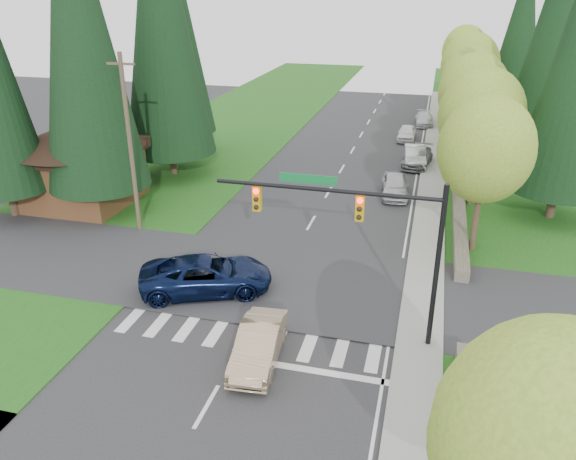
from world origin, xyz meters
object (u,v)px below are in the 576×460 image
at_px(parked_car_b, 418,157).
at_px(parked_car_c, 415,156).
at_px(suv_navy, 206,275).
at_px(parked_car_d, 407,133).
at_px(parked_car_e, 424,119).
at_px(parked_car_a, 395,186).
at_px(sedan_champagne, 259,344).

relative_size(parked_car_b, parked_car_c, 1.04).
relative_size(suv_navy, parked_car_d, 1.56).
bearing_deg(parked_car_b, parked_car_e, 97.55).
bearing_deg(parked_car_d, parked_car_c, -81.42).
relative_size(parked_car_b, parked_car_e, 1.11).
relative_size(parked_car_a, parked_car_b, 0.93).
relative_size(sedan_champagne, parked_car_a, 1.02).
xyz_separation_m(sedan_champagne, parked_car_e, (4.63, 41.10, -0.11)).
distance_m(suv_navy, parked_car_c, 24.15).
xyz_separation_m(parked_car_c, parked_car_d, (-1.11, 7.57, -0.08)).
height_order(suv_navy, parked_car_a, suv_navy).
distance_m(parked_car_b, parked_car_c, 0.31).
relative_size(sedan_champagne, suv_navy, 0.72).
bearing_deg(sedan_champagne, parked_car_c, 75.93).
relative_size(sedan_champagne, parked_car_d, 1.13).
distance_m(sedan_champagne, suv_navy, 5.92).
xyz_separation_m(parked_car_b, parked_car_e, (0.00, 14.19, -0.06)).
height_order(suv_navy, parked_car_c, suv_navy).
xyz_separation_m(parked_car_a, parked_car_b, (1.16, 7.35, -0.06)).
xyz_separation_m(parked_car_d, parked_car_e, (1.35, 6.43, -0.05)).
bearing_deg(sedan_champagne, parked_car_e, 78.70).
relative_size(parked_car_a, parked_car_d, 1.11).
relative_size(parked_car_a, parked_car_c, 0.96).
bearing_deg(parked_car_b, sedan_champagne, -92.21).
bearing_deg(parked_car_d, parked_car_b, -79.86).
xyz_separation_m(sedan_champagne, parked_car_b, (4.63, 26.91, -0.05)).
bearing_deg(parked_car_c, parked_car_d, 92.24).
relative_size(sedan_champagne, parked_car_b, 0.94).
relative_size(parked_car_c, parked_car_d, 1.15).
bearing_deg(parked_car_a, sedan_champagne, -106.61).
xyz_separation_m(parked_car_a, parked_car_c, (0.92, 7.54, 0.00)).
relative_size(suv_navy, parked_car_b, 1.30).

